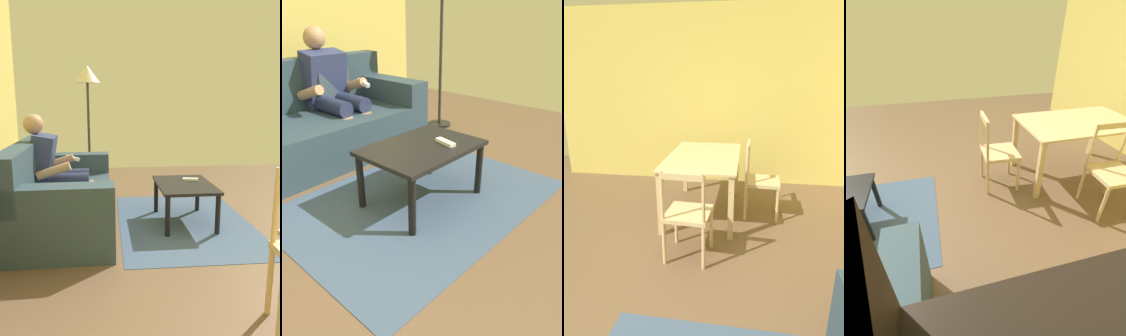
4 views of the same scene
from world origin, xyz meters
TOP-DOWN VIEW (x-y plane):
  - ground_plane at (0.00, 0.00)m, footprint 8.18×8.18m
  - wall_side at (-3.09, 0.00)m, footprint 0.12×5.24m
  - dining_table at (-1.82, 0.04)m, footprint 1.42×0.88m
  - dining_chair_near_wall at (-1.82, 0.75)m, footprint 0.44×0.44m
  - dining_chair_facing_couch at (-0.78, 0.04)m, footprint 0.45×0.45m

SIDE VIEW (x-z plane):
  - ground_plane at x=0.00m, z-range 0.00..0.00m
  - dining_chair_facing_couch at x=-0.78m, z-range 0.00..0.93m
  - dining_chair_near_wall at x=-1.82m, z-range -0.01..0.94m
  - dining_table at x=-1.82m, z-range 0.27..1.04m
  - wall_side at x=-3.09m, z-range 0.00..2.74m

